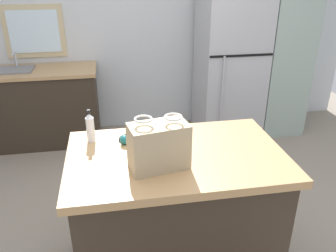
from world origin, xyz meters
The scene contains 10 objects.
ground centered at (0.00, 0.00, 0.00)m, with size 6.83×6.83×0.00m, color gray.
back_wall centered at (-0.02, 2.26, 1.32)m, with size 5.70×0.13×2.64m.
kitchen_island centered at (0.03, -0.28, 0.47)m, with size 1.34×0.85×0.92m.
refrigerator centered at (1.11, 1.83, 0.87)m, with size 0.74×0.75×1.73m.
tall_cabinet centered at (1.77, 1.83, 1.14)m, with size 0.54×0.67×2.27m.
sink_counter centered at (-1.19, 1.90, 0.47)m, with size 1.39×0.60×1.09m.
shopping_bag centered at (-0.10, -0.42, 1.06)m, with size 0.35×0.24×0.31m.
small_box centered at (-0.03, -0.13, 1.00)m, with size 0.14×0.10×0.14m, color #4775B7.
bottle centered at (-0.49, -0.02, 1.02)m, with size 0.05×0.05×0.22m.
ear_defenders centered at (-0.24, -0.05, 0.95)m, with size 0.21×0.21×0.06m.
Camera 1 is at (-0.34, -2.11, 1.98)m, focal length 36.99 mm.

